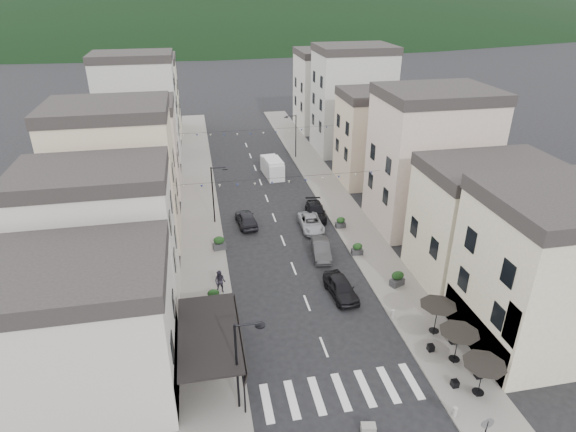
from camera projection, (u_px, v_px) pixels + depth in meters
name	position (u px, v px, depth m)	size (l,w,h in m)	color
ground	(351.00, 419.00, 27.00)	(700.00, 700.00, 0.00)	black
sidewalk_left	(199.00, 200.00, 53.87)	(4.00, 76.00, 0.12)	slate
sidewalk_right	(328.00, 190.00, 56.47)	(4.00, 76.00, 0.12)	slate
hill_backdrop	(199.00, 21.00, 291.30)	(640.00, 360.00, 70.00)	black
boutique_building	(64.00, 340.00, 26.96)	(12.00, 8.00, 8.00)	beige
bistro_building	(553.00, 278.00, 30.84)	(10.00, 8.00, 10.00)	beige
boutique_awning	(213.00, 334.00, 28.78)	(3.77, 7.50, 3.28)	black
buildings_row_left	(132.00, 136.00, 55.06)	(10.20, 54.16, 14.00)	beige
buildings_row_right	(375.00, 124.00, 58.97)	(10.20, 54.16, 14.50)	beige
cafe_terrace	(459.00, 336.00, 29.76)	(2.50, 8.10, 2.53)	black
streetlamp_left_near	(242.00, 358.00, 26.13)	(1.70, 0.56, 6.00)	black
streetlamp_left_far	(215.00, 189.00, 47.27)	(1.70, 0.56, 6.00)	black
streetlamp_right_far	(294.00, 132.00, 65.15)	(1.70, 0.56, 6.00)	black
traffic_sign	(486.00, 429.00, 24.07)	(0.70, 0.07, 2.70)	black
bollards	(326.00, 347.00, 31.66)	(11.66, 10.26, 0.60)	gray
bunting_near	(281.00, 181.00, 43.90)	(19.00, 0.28, 0.62)	black
bunting_far	(257.00, 132.00, 57.99)	(19.00, 0.28, 0.62)	black
parked_car_a	(341.00, 287.00, 37.25)	(1.75, 4.36, 1.48)	black
parked_car_b	(321.00, 249.00, 42.64)	(1.45, 4.17, 1.37)	#2F2F31
parked_car_c	(311.00, 223.00, 47.45)	(2.11, 4.57, 1.27)	#97999F
parked_car_d	(316.00, 211.00, 49.70)	(1.88, 4.63, 1.34)	black
parked_car_e	(246.00, 219.00, 48.01)	(1.73, 4.31, 1.47)	black
delivery_van	(272.00, 167.00, 60.12)	(2.36, 5.05, 2.35)	silver
pedestrian_a	(233.00, 322.00, 33.29)	(0.55, 0.36, 1.52)	black
pedestrian_b	(220.00, 282.00, 37.38)	(0.93, 0.72, 1.91)	#231F2A
concrete_block_a	(368.00, 428.00, 26.12)	(0.80, 0.50, 0.50)	gray
planter_la	(214.00, 296.00, 36.34)	(1.12, 0.77, 1.15)	#313133
planter_lb	(219.00, 243.00, 43.56)	(1.22, 0.78, 1.28)	#323234
planter_ra	(397.00, 279.00, 38.37)	(1.30, 1.01, 1.29)	#303033
planter_rb	(357.00, 249.00, 42.77)	(1.03, 0.60, 1.12)	#302F32
planter_rc	(341.00, 222.00, 47.47)	(0.99, 0.55, 1.11)	#2E2E30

